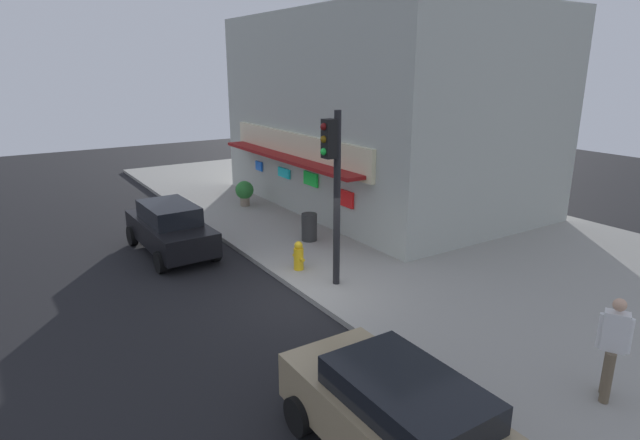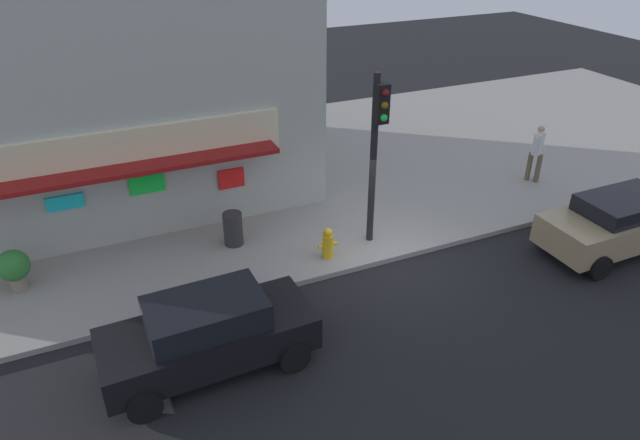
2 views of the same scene
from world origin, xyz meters
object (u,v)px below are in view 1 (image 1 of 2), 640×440
parked_car_black (170,228)px  traffic_light (333,176)px  fire_hydrant (299,256)px  trash_can (309,227)px  parked_car_tan (405,424)px  potted_plant_by_doorway (245,191)px  pedestrian (613,345)px

parked_car_black → traffic_light: bearing=27.9°
traffic_light → fire_hydrant: 2.88m
trash_can → parked_car_tan: 10.19m
traffic_light → parked_car_black: (-5.09, -2.70, -2.24)m
potted_plant_by_doorway → parked_car_tan: bearing=-16.3°
parked_car_black → parked_car_tan: 10.99m
trash_can → potted_plant_by_doorway: 5.21m
traffic_light → pedestrian: bearing=10.6°
parked_car_tan → fire_hydrant: bearing=160.8°
fire_hydrant → parked_car_black: 4.46m
trash_can → fire_hydrant: bearing=-38.4°
parked_car_black → potted_plant_by_doorway: bearing=130.2°
fire_hydrant → trash_can: size_ratio=0.92×
fire_hydrant → parked_car_tan: bearing=-19.2°
fire_hydrant → traffic_light: bearing=8.9°
traffic_light → trash_can: bearing=158.0°
fire_hydrant → trash_can: bearing=141.6°
trash_can → parked_car_tan: parked_car_tan is taller
parked_car_tan → trash_can: bearing=156.1°
fire_hydrant → parked_car_black: (-3.70, -2.48, 0.27)m
trash_can → parked_car_black: size_ratio=0.22×
pedestrian → parked_car_tan: pedestrian is taller
traffic_light → potted_plant_by_doorway: 9.04m
fire_hydrant → parked_car_tan: parked_car_tan is taller
fire_hydrant → pedestrian: 8.17m
fire_hydrant → parked_car_black: parked_car_black is taller
fire_hydrant → trash_can: trash_can is taller
trash_can → pedestrian: pedestrian is taller
potted_plant_by_doorway → parked_car_tan: (14.51, -4.23, 0.06)m
pedestrian → parked_car_tan: bearing=-100.2°
parked_car_black → pedestrian: bearing=18.6°
traffic_light → pedestrian: size_ratio=2.41×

